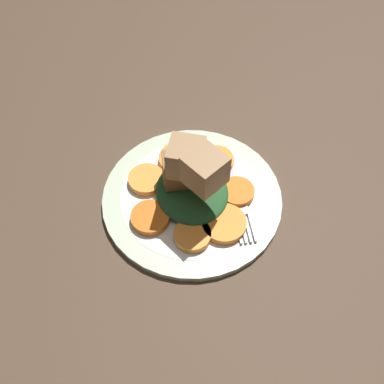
{
  "coord_description": "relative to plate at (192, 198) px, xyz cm",
  "views": [
    {
      "loc": [
        -38.04,
        10.7,
        59.7
      ],
      "look_at": [
        0.0,
        0.0,
        4.1
      ],
      "focal_mm": 45.0,
      "sensor_mm": 36.0,
      "label": 1
    }
  ],
  "objects": [
    {
      "name": "table_slab",
      "position": [
        0.0,
        0.0,
        -1.52
      ],
      "size": [
        120.0,
        120.0,
        2.0
      ],
      "primitive_type": "cube",
      "color": "#4C3828",
      "rests_on": "ground"
    },
    {
      "name": "plate",
      "position": [
        0.0,
        0.0,
        0.0
      ],
      "size": [
        25.84,
        25.84,
        1.05
      ],
      "color": "beige",
      "rests_on": "table_slab"
    },
    {
      "name": "carrot_slice_0",
      "position": [
        -2.28,
        6.64,
        1.11
      ],
      "size": [
        5.4,
        5.4,
        1.05
      ],
      "primitive_type": "cylinder",
      "color": "orange",
      "rests_on": "plate"
    },
    {
      "name": "carrot_slice_1",
      "position": [
        -6.55,
        1.79,
        1.11
      ],
      "size": [
        5.09,
        5.09,
        1.05
      ],
      "primitive_type": "cylinder",
      "color": "orange",
      "rests_on": "plate"
    },
    {
      "name": "carrot_slice_2",
      "position": [
        -5.98,
        -2.86,
        1.11
      ],
      "size": [
        6.17,
        6.17,
        1.05
      ],
      "primitive_type": "cylinder",
      "color": "orange",
      "rests_on": "plate"
    },
    {
      "name": "carrot_slice_3",
      "position": [
        -1.43,
        -6.33,
        1.11
      ],
      "size": [
        4.94,
        4.94,
        1.05
      ],
      "primitive_type": "cylinder",
      "color": "orange",
      "rests_on": "plate"
    },
    {
      "name": "carrot_slice_4",
      "position": [
        4.85,
        -5.07,
        1.11
      ],
      "size": [
        5.42,
        5.42,
        1.05
      ],
      "primitive_type": "cylinder",
      "color": "orange",
      "rests_on": "plate"
    },
    {
      "name": "carrot_slice_5",
      "position": [
        6.63,
        -0.07,
        1.11
      ],
      "size": [
        6.36,
        6.36,
        1.05
      ],
      "primitive_type": "cylinder",
      "color": "orange",
      "rests_on": "plate"
    },
    {
      "name": "carrot_slice_6",
      "position": [
        4.27,
        5.69,
        1.11
      ],
      "size": [
        5.34,
        5.34,
        1.05
      ],
      "primitive_type": "cylinder",
      "color": "orange",
      "rests_on": "plate"
    },
    {
      "name": "center_pile",
      "position": [
        0.09,
        0.28,
        4.96
      ],
      "size": [
        11.47,
        10.23,
        11.4
      ],
      "color": "#235128",
      "rests_on": "plate"
    },
    {
      "name": "fork",
      "position": [
        -1.51,
        -6.13,
        0.78
      ],
      "size": [
        17.19,
        3.62,
        0.4
      ],
      "rotation": [
        0.0,
        0.0,
        -0.11
      ],
      "color": "#B2B2B7",
      "rests_on": "plate"
    }
  ]
}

